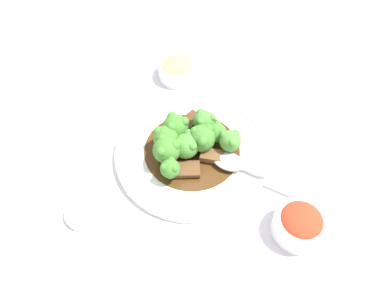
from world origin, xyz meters
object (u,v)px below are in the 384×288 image
Objects in this scene: broccoli_floret_7 at (176,126)px; side_bowl_appetizer at (178,69)px; serving_spoon at (238,165)px; side_bowl_kimchi at (300,224)px; broccoli_floret_3 at (186,145)px; broccoli_floret_5 at (230,141)px; sauce_dish at (84,212)px; broccoli_floret_2 at (202,138)px; beef_strip_0 at (187,124)px; broccoli_floret_8 at (166,138)px; main_plate at (192,151)px; broccoli_floret_4 at (204,121)px; beef_strip_1 at (186,169)px; broccoli_floret_1 at (167,149)px; broccoli_floret_0 at (217,132)px; broccoli_floret_6 at (170,168)px; beef_strip_2 at (212,156)px.

broccoli_floret_7 is 0.60× the size of side_bowl_appetizer.
serving_spoon is 2.54× the size of side_bowl_kimchi.
broccoli_floret_3 is 0.25m from side_bowl_kimchi.
serving_spoon is (0.04, -0.02, -0.02)m from broccoli_floret_5.
broccoli_floret_2 is at bearing 73.71° from sauce_dish.
broccoli_floret_8 reaches higher than beef_strip_0.
main_plate is at bearing -39.01° from beef_strip_0.
broccoli_floret_2 reaches higher than sauce_dish.
broccoli_floret_4 is 0.29m from sauce_dish.
broccoli_floret_5 is at bearing 67.02° from sauce_dish.
side_bowl_kimchi reaches higher than side_bowl_appetizer.
side_bowl_kimchi is at bearing 10.60° from beef_strip_1.
side_bowl_appetizer is (-0.17, 0.11, -0.03)m from broccoli_floret_4.
serving_spoon is 0.16m from side_bowl_kimchi.
broccoli_floret_1 is 0.27m from side_bowl_appetizer.
broccoli_floret_4 is at bearing 70.27° from broccoli_floret_8.
broccoli_floret_0 reaches higher than side_bowl_appetizer.
main_plate is 6.76× the size of broccoli_floret_6.
broccoli_floret_3 is at bearing -149.58° from beef_strip_2.
broccoli_floret_7 is at bearing 125.98° from broccoli_floret_6.
broccoli_floret_1 is 0.26× the size of serving_spoon.
sauce_dish is at bearing -115.22° from broccoli_floret_6.
broccoli_floret_7 is at bearing 145.16° from beef_strip_1.
broccoli_floret_6 is 0.86× the size of broccoli_floret_8.
broccoli_floret_8 is 0.58× the size of side_bowl_kimchi.
side_bowl_kimchi is (0.22, 0.04, 0.00)m from beef_strip_1.
beef_strip_0 is 1.49× the size of broccoli_floret_6.
broccoli_floret_0 is 0.74× the size of broccoli_floret_1.
beef_strip_0 is at bearing 93.80° from broccoli_floret_7.
serving_spoon is at bearing -18.19° from broccoli_floret_0.
broccoli_floret_3 reaches higher than main_plate.
beef_strip_0 is at bearing 87.24° from sauce_dish.
broccoli_floret_7 reaches higher than broccoli_floret_5.
serving_spoon is (0.07, 0.07, 0.00)m from beef_strip_1.
broccoli_floret_0 is at bearing -28.37° from side_bowl_appetizer.
main_plate is 0.06m from broccoli_floret_7.
broccoli_floret_7 reaches higher than side_bowl_kimchi.
broccoli_floret_1 is at bearing -72.51° from beef_strip_0.
broccoli_floret_5 is at bearing 165.01° from side_bowl_kimchi.
sauce_dish is at bearing -103.15° from broccoli_floret_1.
broccoli_floret_8 reaches higher than side_bowl_kimchi.
sauce_dish is at bearing -105.53° from broccoli_floret_3.
beef_strip_1 is at bearing 65.56° from broccoli_floret_6.
beef_strip_1 is at bearing 64.90° from sauce_dish.
sauce_dish is at bearing -95.11° from broccoli_floret_8.
side_bowl_appetizer is (-0.16, 0.21, -0.03)m from broccoli_floret_1.
beef_strip_0 is at bearing 117.52° from broccoli_floret_6.
beef_strip_2 is 0.99× the size of broccoli_floret_8.
broccoli_floret_0 is at bearing 176.20° from broccoli_floret_5.
broccoli_floret_1 is 0.86× the size of sauce_dish.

